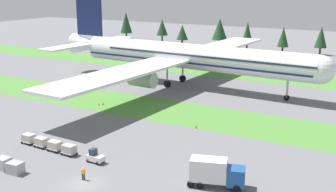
{
  "coord_description": "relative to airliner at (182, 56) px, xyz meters",
  "views": [
    {
      "loc": [
        34.06,
        -38.65,
        24.49
      ],
      "look_at": [
        -4.65,
        29.82,
        4.0
      ],
      "focal_mm": 46.69,
      "sensor_mm": 36.0,
      "label": 1
    }
  ],
  "objects": [
    {
      "name": "ground_plane",
      "position": [
        14.33,
        -53.86,
        -7.41
      ],
      "size": [
        400.0,
        400.0,
        0.0
      ],
      "primitive_type": "plane",
      "color": "slate"
    },
    {
      "name": "grass_strip_near",
      "position": [
        14.33,
        -20.64,
        -7.41
      ],
      "size": [
        320.0,
        14.5,
        0.01
      ],
      "primitive_type": "cube",
      "color": "#4C8438",
      "rests_on": "ground"
    },
    {
      "name": "grass_strip_far",
      "position": [
        14.33,
        20.35,
        -7.41
      ],
      "size": [
        320.0,
        14.5,
        0.01
      ],
      "primitive_type": "cube",
      "color": "#4C8438",
      "rests_on": "ground"
    },
    {
      "name": "airliner",
      "position": [
        0.0,
        0.0,
        0.0
      ],
      "size": [
        71.08,
        86.93,
        20.7
      ],
      "rotation": [
        0.0,
        0.0,
        -1.62
      ],
      "color": "white",
      "rests_on": "ground"
    },
    {
      "name": "baggage_tug",
      "position": [
        11.42,
        -47.94,
        -6.6
      ],
      "size": [
        2.66,
        1.43,
        1.97
      ],
      "rotation": [
        0.0,
        0.0,
        -1.62
      ],
      "color": "silver",
      "rests_on": "ground"
    },
    {
      "name": "cargo_dolly_lead",
      "position": [
        6.4,
        -47.68,
        -6.49
      ],
      "size": [
        2.27,
        1.61,
        1.55
      ],
      "rotation": [
        0.0,
        0.0,
        -1.62
      ],
      "color": "#A3A3A8",
      "rests_on": "ground"
    },
    {
      "name": "cargo_dolly_second",
      "position": [
        3.51,
        -47.53,
        -6.49
      ],
      "size": [
        2.27,
        1.61,
        1.55
      ],
      "rotation": [
        0.0,
        0.0,
        -1.62
      ],
      "color": "#A3A3A8",
      "rests_on": "ground"
    },
    {
      "name": "cargo_dolly_third",
      "position": [
        0.61,
        -47.39,
        -6.49
      ],
      "size": [
        2.27,
        1.61,
        1.55
      ],
      "rotation": [
        0.0,
        0.0,
        -1.62
      ],
      "color": "#A3A3A8",
      "rests_on": "ground"
    },
    {
      "name": "cargo_dolly_fourth",
      "position": [
        -2.29,
        -47.24,
        -6.49
      ],
      "size": [
        2.27,
        1.61,
        1.55
      ],
      "rotation": [
        0.0,
        0.0,
        -1.62
      ],
      "color": "#A3A3A8",
      "rests_on": "ground"
    },
    {
      "name": "catering_truck",
      "position": [
        29.16,
        -46.51,
        -5.46
      ],
      "size": [
        7.33,
        4.3,
        3.58
      ],
      "rotation": [
        0.0,
        0.0,
        -1.26
      ],
      "color": "#1E4C8E",
      "rests_on": "ground"
    },
    {
      "name": "ground_crew_marshaller",
      "position": [
        13.69,
        -53.14,
        -6.46
      ],
      "size": [
        0.51,
        0.36,
        1.74
      ],
      "rotation": [
        0.0,
        0.0,
        3.59
      ],
      "color": "black",
      "rests_on": "ground"
    },
    {
      "name": "uld_container_0",
      "position": [
        2.02,
        -55.83,
        -6.59
      ],
      "size": [
        2.0,
        1.6,
        1.64
      ],
      "primitive_type": "cube",
      "rotation": [
        0.0,
        0.0,
        -0.0
      ],
      "color": "#A3A3A8",
      "rests_on": "ground"
    },
    {
      "name": "uld_container_1",
      "position": [
        4.52,
        -55.99,
        -6.64
      ],
      "size": [
        2.14,
        1.78,
        1.54
      ],
      "primitive_type": "cube",
      "rotation": [
        0.0,
        0.0,
        0.09
      ],
      "color": "#A3A3A8",
      "rests_on": "ground"
    },
    {
      "name": "taxiway_marker_0",
      "position": [
        6.27,
        -24.13,
        -7.18
      ],
      "size": [
        0.44,
        0.44,
        0.46
      ],
      "primitive_type": "cone",
      "color": "orange",
      "rests_on": "ground"
    },
    {
      "name": "taxiway_marker_1",
      "position": [
        17.25,
        -27.61,
        -7.09
      ],
      "size": [
        0.44,
        0.44,
        0.63
      ],
      "primitive_type": "cone",
      "color": "orange",
      "rests_on": "ground"
    },
    {
      "name": "taxiway_marker_2",
      "position": [
        -6.0,
        -23.61,
        -7.09
      ],
      "size": [
        0.44,
        0.44,
        0.64
      ],
      "primitive_type": "cone",
      "color": "orange",
      "rests_on": "ground"
    },
    {
      "name": "taxiway_marker_3",
      "position": [
        -6.54,
        -24.35,
        -7.14
      ],
      "size": [
        0.44,
        0.44,
        0.53
      ],
      "primitive_type": "cone",
      "color": "orange",
      "rests_on": "ground"
    },
    {
      "name": "distant_tree_line",
      "position": [
        11.02,
        62.36,
        -0.7
      ],
      "size": [
        149.61,
        9.95,
        12.48
      ],
      "color": "#4C3823",
      "rests_on": "ground"
    }
  ]
}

